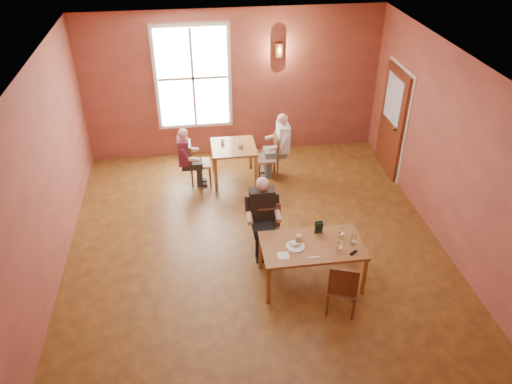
{
  "coord_description": "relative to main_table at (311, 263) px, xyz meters",
  "views": [
    {
      "loc": [
        -0.87,
        -6.06,
        5.17
      ],
      "look_at": [
        0.0,
        0.2,
        1.05
      ],
      "focal_mm": 35.0,
      "sensor_mm": 36.0,
      "label": 1
    }
  ],
  "objects": [
    {
      "name": "ground",
      "position": [
        -0.68,
        0.7,
        -0.34
      ],
      "size": [
        6.0,
        7.0,
        0.01
      ],
      "primitive_type": "cube",
      "color": "brown",
      "rests_on": "ground"
    },
    {
      "name": "wall_back",
      "position": [
        -0.68,
        4.2,
        1.16
      ],
      "size": [
        6.0,
        0.04,
        3.0
      ],
      "primitive_type": "cube",
      "color": "brown",
      "rests_on": "ground"
    },
    {
      "name": "wall_front",
      "position": [
        -0.68,
        -2.8,
        1.16
      ],
      "size": [
        6.0,
        0.04,
        3.0
      ],
      "primitive_type": "cube",
      "color": "brown",
      "rests_on": "ground"
    },
    {
      "name": "wall_left",
      "position": [
        -3.68,
        0.7,
        1.16
      ],
      "size": [
        0.04,
        7.0,
        3.0
      ],
      "primitive_type": "cube",
      "color": "brown",
      "rests_on": "ground"
    },
    {
      "name": "wall_right",
      "position": [
        2.32,
        0.7,
        1.16
      ],
      "size": [
        0.04,
        7.0,
        3.0
      ],
      "primitive_type": "cube",
      "color": "brown",
      "rests_on": "ground"
    },
    {
      "name": "ceiling",
      "position": [
        -0.68,
        0.7,
        2.66
      ],
      "size": [
        6.0,
        7.0,
        0.04
      ],
      "primitive_type": "cube",
      "color": "white",
      "rests_on": "wall_back"
    },
    {
      "name": "window",
      "position": [
        -1.48,
        4.15,
        1.36
      ],
      "size": [
        1.36,
        0.1,
        1.96
      ],
      "primitive_type": "cube",
      "color": "white",
      "rests_on": "wall_back"
    },
    {
      "name": "door",
      "position": [
        2.26,
        3.0,
        0.71
      ],
      "size": [
        0.12,
        1.04,
        2.1
      ],
      "primitive_type": "cube",
      "color": "maroon",
      "rests_on": "ground"
    },
    {
      "name": "wall_sconce",
      "position": [
        0.22,
        4.1,
        1.86
      ],
      "size": [
        0.16,
        0.16,
        0.28
      ],
      "primitive_type": "cylinder",
      "color": "brown",
      "rests_on": "wall_back"
    },
    {
      "name": "main_table",
      "position": [
        0.0,
        0.0,
        0.0
      ],
      "size": [
        1.45,
        0.82,
        0.68
      ],
      "primitive_type": null,
      "color": "brown",
      "rests_on": "ground"
    },
    {
      "name": "chair_diner_main",
      "position": [
        -0.5,
        0.65,
        0.09
      ],
      "size": [
        0.38,
        0.38,
        0.86
      ],
      "primitive_type": null,
      "rotation": [
        0.0,
        0.0,
        3.14
      ],
      "color": "#4A2410",
      "rests_on": "ground"
    },
    {
      "name": "diner_main",
      "position": [
        -0.5,
        0.62,
        0.29
      ],
      "size": [
        0.5,
        0.5,
        1.25
      ],
      "primitive_type": null,
      "rotation": [
        0.0,
        0.0,
        3.14
      ],
      "color": "black",
      "rests_on": "ground"
    },
    {
      "name": "chair_empty",
      "position": [
        0.29,
        -0.61,
        0.09
      ],
      "size": [
        0.49,
        0.49,
        0.87
      ],
      "primitive_type": null,
      "rotation": [
        0.0,
        0.0,
        -0.34
      ],
      "color": "#431E10",
      "rests_on": "ground"
    },
    {
      "name": "plate_food",
      "position": [
        -0.25,
        -0.02,
        0.36
      ],
      "size": [
        0.29,
        0.29,
        0.03
      ],
      "primitive_type": "cylinder",
      "rotation": [
        0.0,
        0.0,
        -0.06
      ],
      "color": "white",
      "rests_on": "main_table"
    },
    {
      "name": "sandwich",
      "position": [
        -0.18,
        0.09,
        0.39
      ],
      "size": [
        0.09,
        0.09,
        0.1
      ],
      "primitive_type": "cube",
      "rotation": [
        0.0,
        0.0,
        -0.15
      ],
      "color": "tan",
      "rests_on": "main_table"
    },
    {
      "name": "goblet_a",
      "position": [
        0.44,
        0.1,
        0.43
      ],
      "size": [
        0.09,
        0.09,
        0.18
      ],
      "primitive_type": null,
      "rotation": [
        0.0,
        0.0,
        -0.18
      ],
      "color": "white",
      "rests_on": "main_table"
    },
    {
      "name": "goblet_b",
      "position": [
        0.57,
        -0.08,
        0.43
      ],
      "size": [
        0.08,
        0.08,
        0.18
      ],
      "primitive_type": null,
      "rotation": [
        0.0,
        0.0,
        0.03
      ],
      "color": "white",
      "rests_on": "main_table"
    },
    {
      "name": "goblet_c",
      "position": [
        0.33,
        -0.19,
        0.43
      ],
      "size": [
        0.07,
        0.07,
        0.17
      ],
      "primitive_type": null,
      "rotation": [
        0.0,
        0.0,
        -0.05
      ],
      "color": "white",
      "rests_on": "main_table"
    },
    {
      "name": "menu_stand",
      "position": [
        0.15,
        0.26,
        0.44
      ],
      "size": [
        0.12,
        0.06,
        0.19
      ],
      "primitive_type": "cube",
      "rotation": [
        0.0,
        0.0,
        0.02
      ],
      "color": "black",
      "rests_on": "main_table"
    },
    {
      "name": "knife",
      "position": [
        -0.05,
        -0.27,
        0.34
      ],
      "size": [
        0.18,
        0.02,
        0.0
      ],
      "primitive_type": "cube",
      "rotation": [
        0.0,
        0.0,
        -0.0
      ],
      "color": "silver",
      "rests_on": "main_table"
    },
    {
      "name": "napkin",
      "position": [
        -0.45,
        -0.18,
        0.34
      ],
      "size": [
        0.17,
        0.17,
        0.01
      ],
      "primitive_type": "cube",
      "rotation": [
        0.0,
        0.0,
        -0.08
      ],
      "color": "white",
      "rests_on": "main_table"
    },
    {
      "name": "sunglasses",
      "position": [
        0.52,
        -0.26,
        0.35
      ],
      "size": [
        0.13,
        0.11,
        0.02
      ],
      "primitive_type": "cube",
      "rotation": [
        0.0,
        0.0,
        0.61
      ],
      "color": "black",
      "rests_on": "main_table"
    },
    {
      "name": "second_table",
      "position": [
        -0.82,
        3.02,
        0.03
      ],
      "size": [
        0.83,
        0.83,
        0.73
      ],
      "primitive_type": null,
      "color": "brown",
      "rests_on": "ground"
    },
    {
      "name": "chair_diner_white",
      "position": [
        -0.17,
        3.02,
        0.1
      ],
      "size": [
        0.39,
        0.39,
        0.89
      ],
      "primitive_type": null,
      "rotation": [
        0.0,
        0.0,
        1.57
      ],
      "color": "#502B12",
      "rests_on": "ground"
    },
    {
      "name": "diner_white",
      "position": [
        -0.14,
        3.02,
        0.29
      ],
      "size": [
        0.5,
        0.5,
        1.26
      ],
      "primitive_type": null,
      "rotation": [
        0.0,
        0.0,
        1.57
      ],
      "color": "white",
      "rests_on": "ground"
    },
    {
      "name": "chair_diner_maroon",
      "position": [
        -1.47,
        3.02,
        0.09
      ],
      "size": [
        0.38,
        0.38,
        0.86
      ],
      "primitive_type": null,
      "rotation": [
        0.0,
        0.0,
        -1.57
      ],
      "color": "#492517",
      "rests_on": "ground"
    },
    {
      "name": "diner_maroon",
      "position": [
        -1.5,
        3.02,
        0.24
      ],
      "size": [
        0.46,
        0.46,
        1.16
      ],
      "primitive_type": null,
      "rotation": [
        0.0,
        0.0,
        -1.57
      ],
      "color": "maroon",
      "rests_on": "ground"
    },
    {
      "name": "cup_a",
      "position": [
        -0.69,
        2.93,
        0.44
      ],
      "size": [
        0.14,
        0.14,
        0.09
      ],
      "primitive_type": "imported",
      "rotation": [
        0.0,
        0.0,
        -0.26
      ],
      "color": "white",
      "rests_on": "second_table"
    },
    {
      "name": "cup_b",
      "position": [
        -1.02,
        3.14,
        0.44
      ],
      "size": [
        0.12,
        0.12,
        0.08
      ],
      "primitive_type": "imported",
      "rotation": [
        0.0,
        0.0,
        0.37
      ],
      "color": "silver",
      "rests_on": "second_table"
    }
  ]
}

